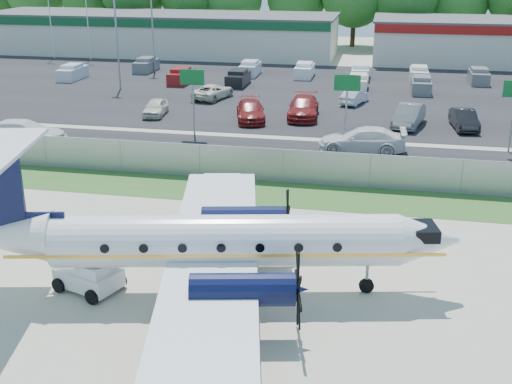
# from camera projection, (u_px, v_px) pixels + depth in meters

# --- Properties ---
(ground) EXTENTS (170.00, 170.00, 0.00)m
(ground) POSITION_uv_depth(u_px,v_px,m) (226.00, 301.00, 24.68)
(ground) COLOR #B0AB95
(ground) RESTS_ON ground
(grass_verge) EXTENTS (170.00, 4.00, 0.02)m
(grass_verge) POSITION_uv_depth(u_px,v_px,m) (277.00, 194.00, 35.71)
(grass_verge) COLOR #2D561E
(grass_verge) RESTS_ON ground
(access_road) EXTENTS (170.00, 8.00, 0.02)m
(access_road) POSITION_uv_depth(u_px,v_px,m) (294.00, 157.00, 42.14)
(access_road) COLOR black
(access_road) RESTS_ON ground
(parking_lot) EXTENTS (170.00, 32.00, 0.02)m
(parking_lot) POSITION_uv_depth(u_px,v_px,m) (325.00, 93.00, 61.44)
(parking_lot) COLOR black
(parking_lot) RESTS_ON ground
(perimeter_fence) EXTENTS (120.00, 0.06, 1.99)m
(perimeter_fence) POSITION_uv_depth(u_px,v_px,m) (283.00, 166.00, 37.20)
(perimeter_fence) COLOR gray
(perimeter_fence) RESTS_ON ground
(building_west) EXTENTS (46.40, 12.40, 5.24)m
(building_west) POSITION_uv_depth(u_px,v_px,m) (161.00, 33.00, 85.11)
(building_west) COLOR beige
(building_west) RESTS_ON ground
(sign_left) EXTENTS (1.80, 0.26, 5.00)m
(sign_left) POSITION_uv_depth(u_px,v_px,m) (193.00, 87.00, 45.93)
(sign_left) COLOR gray
(sign_left) RESTS_ON ground
(sign_mid) EXTENTS (1.80, 0.26, 5.00)m
(sign_mid) POSITION_uv_depth(u_px,v_px,m) (347.00, 93.00, 43.92)
(sign_mid) COLOR gray
(sign_mid) RESTS_ON ground
(flagpole_west) EXTENTS (1.06, 0.12, 10.00)m
(flagpole_west) POSITION_uv_depth(u_px,v_px,m) (50.00, 13.00, 79.82)
(flagpole_west) COLOR silver
(flagpole_west) RESTS_ON ground
(flagpole_east) EXTENTS (1.06, 0.12, 10.00)m
(flagpole_east) POSITION_uv_depth(u_px,v_px,m) (87.00, 13.00, 78.91)
(flagpole_east) COLOR silver
(flagpole_east) RESTS_ON ground
(light_pole_nw) EXTENTS (0.90, 0.35, 9.09)m
(light_pole_nw) POSITION_uv_depth(u_px,v_px,m) (117.00, 35.00, 61.43)
(light_pole_nw) COLOR gray
(light_pole_nw) RESTS_ON ground
(light_pole_sw) EXTENTS (0.90, 0.35, 9.09)m
(light_pole_sw) POSITION_uv_depth(u_px,v_px,m) (152.00, 24.00, 70.62)
(light_pole_sw) COLOR gray
(light_pole_sw) RESTS_ON ground
(tree_line) EXTENTS (112.00, 6.00, 14.00)m
(tree_line) POSITION_uv_depth(u_px,v_px,m) (347.00, 46.00, 92.69)
(tree_line) COLOR #1E5E1B
(tree_line) RESTS_ON ground
(aircraft) EXTENTS (19.25, 18.85, 5.87)m
(aircraft) POSITION_uv_depth(u_px,v_px,m) (215.00, 241.00, 24.47)
(aircraft) COLOR silver
(aircraft) RESTS_ON ground
(pushback_tug) EXTENTS (2.83, 2.46, 1.34)m
(pushback_tug) POSITION_uv_depth(u_px,v_px,m) (91.00, 276.00, 25.27)
(pushback_tug) COLOR silver
(pushback_tug) RESTS_ON ground
(cone_starboard_wing) EXTENTS (0.39, 0.39, 0.55)m
(cone_starboard_wing) POSITION_uv_depth(u_px,v_px,m) (98.00, 240.00, 29.34)
(cone_starboard_wing) COLOR orange
(cone_starboard_wing) RESTS_ON ground
(road_car_west) EXTENTS (6.18, 3.21, 1.71)m
(road_car_west) POSITION_uv_depth(u_px,v_px,m) (26.00, 144.00, 44.96)
(road_car_west) COLOR silver
(road_car_west) RESTS_ON ground
(road_car_mid) EXTENTS (5.87, 2.61, 1.67)m
(road_car_mid) POSITION_uv_depth(u_px,v_px,m) (361.00, 152.00, 43.29)
(road_car_mid) COLOR silver
(road_car_mid) RESTS_ON ground
(parked_car_a) EXTENTS (2.06, 4.14, 1.36)m
(parked_car_a) POSITION_uv_depth(u_px,v_px,m) (156.00, 115.00, 52.98)
(parked_car_a) COLOR beige
(parked_car_a) RESTS_ON ground
(parked_car_b) EXTENTS (3.42, 5.69, 1.54)m
(parked_car_b) POSITION_uv_depth(u_px,v_px,m) (251.00, 120.00, 51.42)
(parked_car_b) COLOR maroon
(parked_car_b) RESTS_ON ground
(parked_car_c) EXTENTS (2.76, 5.98, 1.69)m
(parked_car_c) POSITION_uv_depth(u_px,v_px,m) (303.00, 118.00, 52.28)
(parked_car_c) COLOR maroon
(parked_car_c) RESTS_ON ground
(parked_car_d) EXTENTS (2.82, 5.36, 1.68)m
(parked_car_d) POSITION_uv_depth(u_px,v_px,m) (408.00, 126.00, 49.67)
(parked_car_d) COLOR #595B5E
(parked_car_d) RESTS_ON ground
(parked_car_e) EXTENTS (2.03, 4.63, 1.48)m
(parked_car_e) POSITION_uv_depth(u_px,v_px,m) (463.00, 129.00, 48.96)
(parked_car_e) COLOR black
(parked_car_e) RESTS_ON ground
(parked_car_f) EXTENTS (3.40, 5.30, 1.36)m
(parked_car_f) POSITION_uv_depth(u_px,v_px,m) (213.00, 99.00, 59.07)
(parked_car_f) COLOR beige
(parked_car_f) RESTS_ON ground
(parked_car_g) EXTENTS (2.49, 4.12, 1.28)m
(parked_car_g) POSITION_uv_depth(u_px,v_px,m) (354.00, 104.00, 57.09)
(parked_car_g) COLOR silver
(parked_car_g) RESTS_ON ground
(far_parking_rows) EXTENTS (56.00, 10.00, 1.60)m
(far_parking_rows) POSITION_uv_depth(u_px,v_px,m) (330.00, 83.00, 66.04)
(far_parking_rows) COLOR gray
(far_parking_rows) RESTS_ON ground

